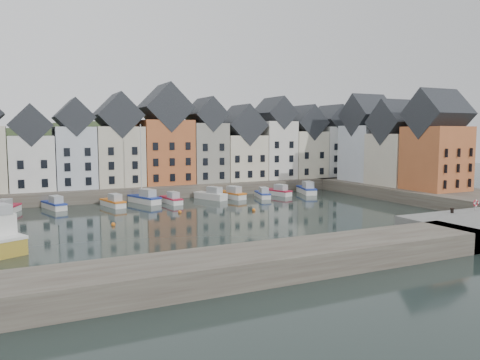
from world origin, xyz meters
TOP-DOWN VIEW (x-y plane):
  - ground at (0.00, 0.00)m, footprint 260.00×260.00m
  - far_quay at (0.00, 30.00)m, footprint 90.00×16.00m
  - right_quay at (37.00, 3.00)m, footprint 14.00×54.00m
  - near_wall at (-10.00, -22.00)m, footprint 50.00×6.00m
  - hillside at (0.02, 56.00)m, footprint 153.60×70.40m
  - far_terrace at (3.21, 28.00)m, footprint 72.37×8.16m
  - right_terrace at (36.00, 8.07)m, footprint 8.30×24.25m
  - mooring_buoys at (-4.00, 5.33)m, footprint 20.50×5.50m
  - boat_a at (-25.59, 17.80)m, footprint 3.84×6.24m
  - boat_b at (-19.36, 19.22)m, footprint 3.33×6.03m
  - boat_c at (-11.21, 17.74)m, footprint 3.06×6.00m
  - boat_d at (-6.05, 19.05)m, footprint 4.16×6.91m
  - boat_e at (-2.33, 17.04)m, footprint 2.36×5.65m
  - boat_f at (5.02, 18.50)m, footprint 4.23×6.45m
  - boat_g at (8.51, 18.11)m, footprint 3.60×6.43m
  - boat_h at (13.71, 16.49)m, footprint 2.91×5.58m
  - boat_i at (17.65, 18.07)m, footprint 3.21×5.99m
  - boat_j at (23.61, 17.88)m, footprint 3.91×6.92m
  - mooring_bollard at (20.18, -16.50)m, footprint 0.48×0.48m
  - life_ring_post at (24.01, -16.54)m, footprint 0.80×0.17m

SIDE VIEW (x-z plane):
  - hillside at x=0.02m, z-range -49.96..14.04m
  - ground at x=0.00m, z-range 0.00..0.00m
  - mooring_buoys at x=-4.00m, z-range -0.10..0.40m
  - boat_h at x=13.71m, z-range -0.41..1.64m
  - boat_e at x=-2.33m, z-range -0.43..1.68m
  - boat_i at x=17.65m, z-range -0.44..1.75m
  - boat_c at x=-11.21m, z-range -0.45..1.76m
  - boat_b at x=-19.36m, z-range -0.45..1.76m
  - boat_a at x=-25.59m, z-range -0.46..1.83m
  - boat_g at x=8.51m, z-range -0.48..1.88m
  - boat_f at x=5.02m, z-range -0.48..1.90m
  - boat_j at x=23.61m, z-range -0.51..2.03m
  - boat_d at x=-6.05m, z-range -5.50..7.14m
  - far_quay at x=0.00m, z-range 0.00..2.00m
  - right_quay at x=37.00m, z-range 0.00..2.00m
  - near_wall at x=-10.00m, z-range 0.00..2.00m
  - mooring_bollard at x=20.18m, z-range 2.03..2.59m
  - life_ring_post at x=24.01m, z-range 2.21..3.51m
  - far_terrace at x=3.21m, z-range -0.01..17.76m
  - right_terrace at x=36.00m, z-range 0.73..17.10m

